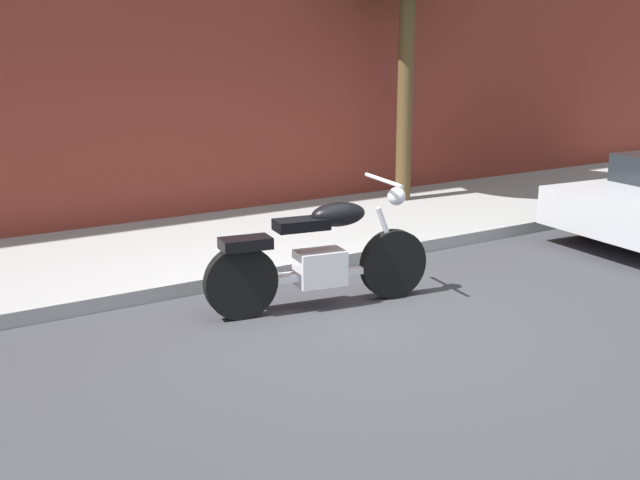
% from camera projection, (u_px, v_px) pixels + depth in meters
% --- Properties ---
extents(ground_plane, '(60.00, 60.00, 0.00)m').
position_uv_depth(ground_plane, '(356.00, 320.00, 7.10)').
color(ground_plane, '#38383D').
extents(sidewalk, '(23.91, 2.74, 0.14)m').
position_uv_depth(sidewalk, '(217.00, 245.00, 9.36)').
color(sidewalk, '#969696').
rests_on(sidewalk, ground).
extents(motorcycle, '(2.15, 0.76, 1.16)m').
position_uv_depth(motorcycle, '(320.00, 257.00, 7.33)').
color(motorcycle, black).
rests_on(motorcycle, ground).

